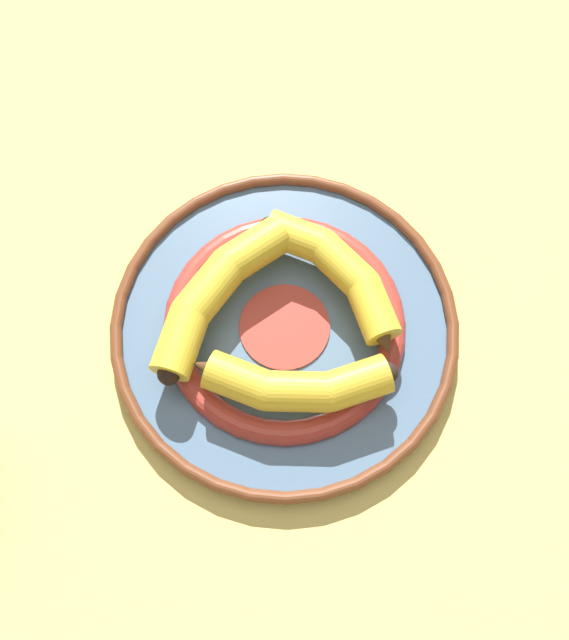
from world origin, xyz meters
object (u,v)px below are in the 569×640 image
at_px(banana_b, 293,385).
at_px(banana_a, 218,289).
at_px(decorative_bowl, 284,327).
at_px(banana_c, 340,273).

bearing_deg(banana_b, banana_a, 128.68).
relative_size(decorative_bowl, banana_c, 2.18).
bearing_deg(decorative_bowl, banana_c, -129.94).
height_order(banana_a, banana_c, banana_a).
bearing_deg(banana_c, banana_b, 114.98).
xyz_separation_m(decorative_bowl, banana_b, (-0.02, 0.07, 0.04)).
bearing_deg(decorative_bowl, banana_a, -11.08).
relative_size(banana_a, banana_c, 1.23).
relative_size(banana_a, banana_b, 1.02).
height_order(decorative_bowl, banana_a, banana_a).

